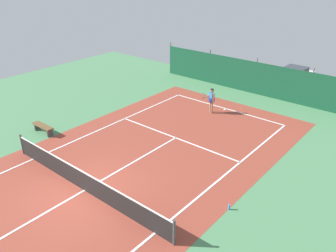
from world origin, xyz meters
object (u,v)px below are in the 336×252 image
(courtside_bench, at_px, (43,127))
(water_bottle, at_px, (229,207))
(parked_car, at_px, (293,78))
(tennis_net, at_px, (83,181))
(tennis_player, at_px, (211,99))
(tennis_ball_near_player, at_px, (242,108))

(courtside_bench, distance_m, water_bottle, 11.87)
(courtside_bench, bearing_deg, parked_car, 63.90)
(water_bottle, bearing_deg, tennis_net, -152.24)
(tennis_net, height_order, water_bottle, tennis_net)
(tennis_net, distance_m, tennis_player, 10.71)
(tennis_net, distance_m, tennis_ball_near_player, 12.61)
(tennis_net, bearing_deg, courtside_bench, 162.41)
(parked_car, height_order, water_bottle, parked_car)
(tennis_ball_near_player, relative_size, water_bottle, 0.28)
(water_bottle, bearing_deg, parked_car, 103.13)
(tennis_ball_near_player, xyz_separation_m, courtside_bench, (-7.14, -10.58, 0.34))
(tennis_player, height_order, tennis_ball_near_player, tennis_player)
(tennis_player, distance_m, tennis_ball_near_player, 2.47)
(tennis_player, height_order, courtside_bench, tennis_player)
(parked_car, xyz_separation_m, courtside_bench, (-8.16, -16.65, -0.46))
(tennis_ball_near_player, bearing_deg, tennis_net, -93.76)
(tennis_ball_near_player, relative_size, courtside_bench, 0.04)
(tennis_ball_near_player, height_order, courtside_bench, courtside_bench)
(tennis_net, relative_size, parked_car, 2.37)
(tennis_player, bearing_deg, courtside_bench, 84.55)
(tennis_net, relative_size, courtside_bench, 6.33)
(tennis_player, xyz_separation_m, tennis_ball_near_player, (1.29, 1.89, -0.93))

